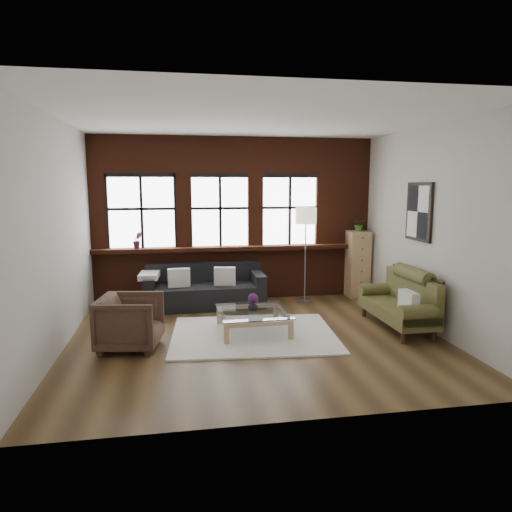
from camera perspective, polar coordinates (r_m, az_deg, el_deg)
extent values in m
plane|color=#452F19|center=(7.00, 0.02, -10.13)|extent=(5.50, 5.50, 0.00)
plane|color=white|center=(6.68, 0.02, 16.81)|extent=(5.50, 5.50, 0.00)
plane|color=beige|center=(9.11, -2.64, 4.61)|extent=(5.50, 0.00, 5.50)
plane|color=beige|center=(4.23, 5.75, -0.44)|extent=(5.50, 0.00, 5.50)
plane|color=beige|center=(6.75, -23.66, 2.36)|extent=(0.00, 5.00, 5.00)
plane|color=beige|center=(7.61, 20.92, 3.18)|extent=(0.00, 5.00, 5.00)
cube|color=#502112|center=(9.02, -2.50, 0.99)|extent=(5.50, 0.30, 0.08)
cube|color=silver|center=(7.09, -0.31, -9.77)|extent=(2.62, 2.13, 0.03)
cube|color=silver|center=(8.49, -9.61, -2.70)|extent=(0.41, 0.17, 0.34)
cube|color=silver|center=(8.53, -3.92, -2.53)|extent=(0.41, 0.19, 0.34)
cube|color=silver|center=(7.15, 18.54, -5.53)|extent=(0.16, 0.39, 0.34)
imported|color=#412B20|center=(6.67, -15.44, -7.99)|extent=(0.95, 0.93, 0.76)
imported|color=#B2B2B2|center=(7.08, -0.38, -6.24)|extent=(0.18, 0.18, 0.16)
sphere|color=#4B1A4C|center=(7.06, -0.38, -5.34)|extent=(0.16, 0.16, 0.16)
cube|color=tan|center=(9.57, 12.57, -0.97)|extent=(0.42, 0.42, 1.35)
imported|color=#2D5923|center=(9.46, 12.74, 3.94)|extent=(0.32, 0.29, 0.29)
imported|color=#4B1A4C|center=(8.93, -14.62, 1.93)|extent=(0.21, 0.19, 0.32)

